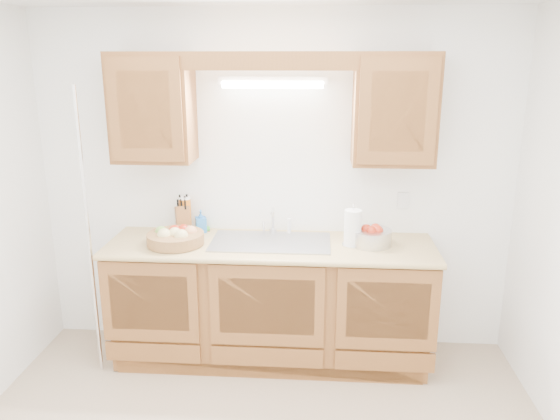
# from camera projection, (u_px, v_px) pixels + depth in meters

# --- Properties ---
(room) EXTENTS (3.52, 3.50, 2.50)m
(room) POSITION_uv_depth(u_px,v_px,m) (248.00, 256.00, 2.60)
(room) COLOR tan
(room) RESTS_ON ground
(base_cabinets) EXTENTS (2.20, 0.60, 0.86)m
(base_cabinets) POSITION_uv_depth(u_px,v_px,m) (271.00, 302.00, 3.97)
(base_cabinets) COLOR brown
(base_cabinets) RESTS_ON ground
(countertop) EXTENTS (2.30, 0.63, 0.04)m
(countertop) POSITION_uv_depth(u_px,v_px,m) (270.00, 246.00, 3.84)
(countertop) COLOR tan
(countertop) RESTS_ON base_cabinets
(upper_cabinet_left) EXTENTS (0.55, 0.33, 0.75)m
(upper_cabinet_left) POSITION_uv_depth(u_px,v_px,m) (153.00, 108.00, 3.79)
(upper_cabinet_left) COLOR brown
(upper_cabinet_left) RESTS_ON room
(upper_cabinet_right) EXTENTS (0.55, 0.33, 0.75)m
(upper_cabinet_right) POSITION_uv_depth(u_px,v_px,m) (394.00, 109.00, 3.67)
(upper_cabinet_right) COLOR brown
(upper_cabinet_right) RESTS_ON room
(valance) EXTENTS (2.20, 0.05, 0.12)m
(valance) POSITION_uv_depth(u_px,v_px,m) (270.00, 61.00, 3.50)
(valance) COLOR brown
(valance) RESTS_ON room
(fluorescent_fixture) EXTENTS (0.76, 0.08, 0.08)m
(fluorescent_fixture) POSITION_uv_depth(u_px,v_px,m) (273.00, 82.00, 3.76)
(fluorescent_fixture) COLOR white
(fluorescent_fixture) RESTS_ON room
(sink) EXTENTS (0.84, 0.46, 0.36)m
(sink) POSITION_uv_depth(u_px,v_px,m) (271.00, 252.00, 3.87)
(sink) COLOR #9E9EA3
(sink) RESTS_ON countertop
(wire_shelf_pole) EXTENTS (0.03, 0.03, 2.00)m
(wire_shelf_pole) POSITION_uv_depth(u_px,v_px,m) (89.00, 237.00, 3.65)
(wire_shelf_pole) COLOR silver
(wire_shelf_pole) RESTS_ON ground
(outlet_plate) EXTENTS (0.08, 0.01, 0.12)m
(outlet_plate) POSITION_uv_depth(u_px,v_px,m) (403.00, 201.00, 4.00)
(outlet_plate) COLOR white
(outlet_plate) RESTS_ON room
(fruit_basket) EXTENTS (0.49, 0.49, 0.12)m
(fruit_basket) POSITION_uv_depth(u_px,v_px,m) (176.00, 237.00, 3.80)
(fruit_basket) COLOR olive
(fruit_basket) RESTS_ON countertop
(knife_block) EXTENTS (0.15, 0.19, 0.29)m
(knife_block) POSITION_uv_depth(u_px,v_px,m) (183.00, 219.00, 4.05)
(knife_block) COLOR brown
(knife_block) RESTS_ON countertop
(orange_canister) EXTENTS (0.10, 0.10, 0.26)m
(orange_canister) POSITION_uv_depth(u_px,v_px,m) (185.00, 214.00, 4.07)
(orange_canister) COLOR #CD610B
(orange_canister) RESTS_ON countertop
(soap_bottle) EXTENTS (0.10, 0.10, 0.17)m
(soap_bottle) POSITION_uv_depth(u_px,v_px,m) (201.00, 221.00, 4.06)
(soap_bottle) COLOR blue
(soap_bottle) RESTS_ON countertop
(sponge) EXTENTS (0.13, 0.09, 0.02)m
(sponge) POSITION_uv_depth(u_px,v_px,m) (202.00, 229.00, 4.11)
(sponge) COLOR #CC333F
(sponge) RESTS_ON countertop
(paper_towel) EXTENTS (0.15, 0.15, 0.30)m
(paper_towel) POSITION_uv_depth(u_px,v_px,m) (353.00, 228.00, 3.76)
(paper_towel) COLOR silver
(paper_towel) RESTS_ON countertop
(apple_bowl) EXTENTS (0.36, 0.36, 0.15)m
(apple_bowl) POSITION_uv_depth(u_px,v_px,m) (371.00, 236.00, 3.79)
(apple_bowl) COLOR silver
(apple_bowl) RESTS_ON countertop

